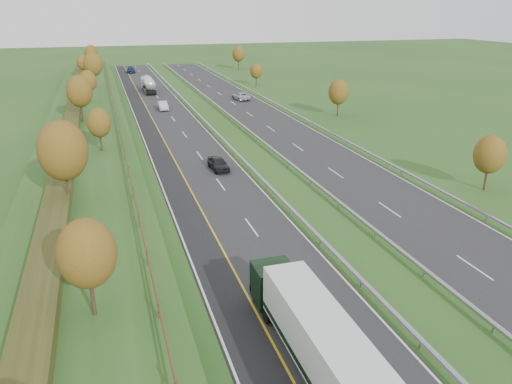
% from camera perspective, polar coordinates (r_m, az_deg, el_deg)
% --- Properties ---
extents(ground, '(400.00, 400.00, 0.00)m').
position_cam_1_polar(ground, '(75.57, -2.58, 6.21)').
color(ground, '#254C1B').
rests_on(ground, ground).
extents(near_carriageway, '(10.50, 200.00, 0.04)m').
position_cam_1_polar(near_carriageway, '(78.84, -9.18, 6.58)').
color(near_carriageway, '#242427').
rests_on(near_carriageway, ground).
extents(far_carriageway, '(10.50, 200.00, 0.04)m').
position_cam_1_polar(far_carriageway, '(82.64, 2.29, 7.46)').
color(far_carriageway, '#242427').
rests_on(far_carriageway, ground).
extents(hard_shoulder, '(3.00, 200.00, 0.04)m').
position_cam_1_polar(hard_shoulder, '(78.44, -11.91, 6.33)').
color(hard_shoulder, black).
rests_on(hard_shoulder, ground).
extents(lane_markings, '(26.75, 200.00, 0.01)m').
position_cam_1_polar(lane_markings, '(79.81, -4.59, 6.97)').
color(lane_markings, silver).
rests_on(lane_markings, near_carriageway).
extents(embankment_left, '(12.00, 200.00, 2.00)m').
position_cam_1_polar(embankment_left, '(77.98, -18.76, 6.35)').
color(embankment_left, '#254C1B').
rests_on(embankment_left, ground).
extents(hedge_left, '(2.20, 180.00, 1.10)m').
position_cam_1_polar(hedge_left, '(77.74, -20.36, 7.29)').
color(hedge_left, '#2C3415').
rests_on(hedge_left, embankment_left).
extents(fence_left, '(0.12, 189.06, 1.20)m').
position_cam_1_polar(fence_left, '(77.18, -15.55, 7.87)').
color(fence_left, '#422B19').
rests_on(fence_left, embankment_left).
extents(median_barrier_near, '(0.32, 200.00, 0.71)m').
position_cam_1_polar(median_barrier_near, '(79.65, -5.12, 7.34)').
color(median_barrier_near, '#919399').
rests_on(median_barrier_near, ground).
extents(median_barrier_far, '(0.32, 200.00, 0.71)m').
position_cam_1_polar(median_barrier_far, '(80.83, -1.56, 7.61)').
color(median_barrier_far, '#919399').
rests_on(median_barrier_far, ground).
extents(outer_barrier_far, '(0.32, 200.00, 0.71)m').
position_cam_1_polar(outer_barrier_far, '(84.57, 6.04, 8.08)').
color(outer_barrier_far, '#919399').
rests_on(outer_barrier_far, ground).
extents(trees_left, '(6.64, 164.30, 7.66)m').
position_cam_1_polar(trees_left, '(73.62, -18.98, 9.83)').
color(trees_left, '#2D2116').
rests_on(trees_left, embankment_left).
extents(trees_far, '(8.45, 118.60, 7.12)m').
position_cam_1_polar(trees_far, '(113.45, 3.82, 13.14)').
color(trees_far, '#2D2116').
rests_on(trees_far, ground).
extents(box_lorry, '(2.58, 16.28, 4.06)m').
position_cam_1_polar(box_lorry, '(26.94, 7.21, -16.69)').
color(box_lorry, black).
rests_on(box_lorry, near_carriageway).
extents(road_tanker, '(2.40, 11.22, 3.46)m').
position_cam_1_polar(road_tanker, '(120.03, -12.19, 11.99)').
color(road_tanker, silver).
rests_on(road_tanker, near_carriageway).
extents(car_dark_near, '(2.16, 4.71, 1.57)m').
position_cam_1_polar(car_dark_near, '(60.24, -4.32, 3.27)').
color(car_dark_near, black).
rests_on(car_dark_near, near_carriageway).
extents(car_silver_mid, '(1.72, 4.77, 1.56)m').
position_cam_1_polar(car_silver_mid, '(98.13, -10.61, 9.68)').
color(car_silver_mid, silver).
rests_on(car_silver_mid, near_carriageway).
extents(car_small_far, '(2.44, 5.72, 1.65)m').
position_cam_1_polar(car_small_far, '(157.86, -14.12, 13.40)').
color(car_small_far, '#131F3C').
rests_on(car_small_far, near_carriageway).
extents(car_oncoming, '(3.11, 5.80, 1.55)m').
position_cam_1_polar(car_oncoming, '(107.30, -1.75, 10.90)').
color(car_oncoming, '#BBBCC1').
rests_on(car_oncoming, far_carriageway).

